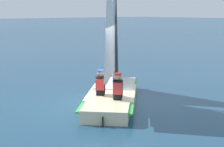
% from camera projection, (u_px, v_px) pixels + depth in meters
% --- Properties ---
extents(ground_plane, '(260.00, 260.00, 0.00)m').
position_uv_depth(ground_plane, '(112.00, 103.00, 10.25)').
color(ground_plane, navy).
extents(sailboat_main, '(4.00, 4.04, 6.03)m').
position_uv_depth(sailboat_main, '(112.00, 76.00, 10.05)').
color(sailboat_main, beige).
rests_on(sailboat_main, ground_plane).
extents(sailor_helm, '(0.42, 0.42, 1.16)m').
position_uv_depth(sailor_helm, '(100.00, 87.00, 9.73)').
color(sailor_helm, black).
rests_on(sailor_helm, ground_plane).
extents(sailor_crew, '(0.42, 0.42, 1.16)m').
position_uv_depth(sailor_crew, '(118.00, 91.00, 9.24)').
color(sailor_crew, black).
rests_on(sailor_crew, ground_plane).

